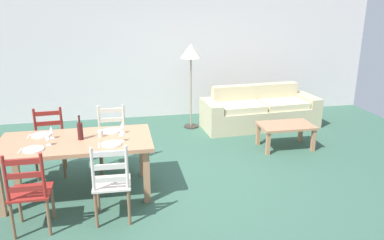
{
  "coord_description": "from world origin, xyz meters",
  "views": [
    {
      "loc": [
        -0.75,
        -4.78,
        2.45
      ],
      "look_at": [
        0.28,
        0.46,
        0.75
      ],
      "focal_mm": 35.81,
      "sensor_mm": 36.0,
      "label": 1
    }
  ],
  "objects": [
    {
      "name": "wine_glass_far_right",
      "position": [
        -0.73,
        0.08,
        0.86
      ],
      "size": [
        0.06,
        0.06,
        0.16
      ],
      "color": "white",
      "rests_on": "dining_table"
    },
    {
      "name": "dining_chair_far_right",
      "position": [
        -0.88,
        0.64,
        0.48
      ],
      "size": [
        0.42,
        0.4,
        0.96
      ],
      "color": "beige",
      "rests_on": "ground_plane"
    },
    {
      "name": "coffee_cup_primary",
      "position": [
        -1.01,
        -0.01,
        0.8
      ],
      "size": [
        0.07,
        0.07,
        0.09
      ],
      "primitive_type": "cylinder",
      "color": "beige",
      "rests_on": "dining_table"
    },
    {
      "name": "wall_far",
      "position": [
        0.0,
        3.3,
        1.35
      ],
      "size": [
        9.6,
        0.16,
        2.7
      ],
      "primitive_type": "cube",
      "color": "silver",
      "rests_on": "ground_plane"
    },
    {
      "name": "fork_near_left",
      "position": [
        -1.92,
        -0.33,
        0.75
      ],
      "size": [
        0.03,
        0.17,
        0.01
      ],
      "primitive_type": "cube",
      "rotation": [
        0.0,
        0.0,
        -0.06
      ],
      "color": "silver",
      "rests_on": "dining_table"
    },
    {
      "name": "dinner_plate_near_left",
      "position": [
        -1.77,
        -0.33,
        0.76
      ],
      "size": [
        0.24,
        0.24,
        0.02
      ],
      "primitive_type": "cylinder",
      "color": "white",
      "rests_on": "dining_table"
    },
    {
      "name": "dining_chair_near_right",
      "position": [
        -0.89,
        -0.81,
        0.48
      ],
      "size": [
        0.43,
        0.41,
        0.96
      ],
      "color": "beige",
      "rests_on": "ground_plane"
    },
    {
      "name": "ground_plane",
      "position": [
        0.0,
        0.0,
        -0.01
      ],
      "size": [
        9.6,
        9.6,
        0.02
      ],
      "primitive_type": "cube",
      "color": "#355A49"
    },
    {
      "name": "couch",
      "position": [
        1.97,
        2.15,
        0.29
      ],
      "size": [
        2.33,
        0.95,
        0.8
      ],
      "color": "#C0B48C",
      "rests_on": "ground_plane"
    },
    {
      "name": "dining_table",
      "position": [
        -1.32,
        -0.08,
        0.66
      ],
      "size": [
        1.9,
        0.96,
        0.75
      ],
      "color": "#AB7755",
      "rests_on": "ground_plane"
    },
    {
      "name": "dinner_plate_far_left",
      "position": [
        -1.77,
        0.17,
        0.76
      ],
      "size": [
        0.24,
        0.24,
        0.02
      ],
      "primitive_type": "cylinder",
      "color": "white",
      "rests_on": "dining_table"
    },
    {
      "name": "dinner_plate_near_right",
      "position": [
        -0.87,
        -0.33,
        0.76
      ],
      "size": [
        0.24,
        0.24,
        0.02
      ],
      "primitive_type": "cylinder",
      "color": "white",
      "rests_on": "dining_table"
    },
    {
      "name": "wine_glass_far_left",
      "position": [
        -1.62,
        0.05,
        0.86
      ],
      "size": [
        0.06,
        0.06,
        0.16
      ],
      "color": "white",
      "rests_on": "dining_table"
    },
    {
      "name": "standing_lamp",
      "position": [
        0.63,
        2.33,
        1.41
      ],
      "size": [
        0.4,
        0.4,
        1.64
      ],
      "color": "#332D28",
      "rests_on": "ground_plane"
    },
    {
      "name": "fork_near_right",
      "position": [
        -1.02,
        -0.33,
        0.75
      ],
      "size": [
        0.02,
        0.17,
        0.01
      ],
      "primitive_type": "cube",
      "rotation": [
        0.0,
        0.0,
        0.01
      ],
      "color": "silver",
      "rests_on": "dining_table"
    },
    {
      "name": "wine_bottle",
      "position": [
        -1.25,
        -0.06,
        0.87
      ],
      "size": [
        0.07,
        0.07,
        0.32
      ],
      "color": "#471919",
      "rests_on": "dining_table"
    },
    {
      "name": "dinner_plate_far_right",
      "position": [
        -0.87,
        0.17,
        0.76
      ],
      "size": [
        0.24,
        0.24,
        0.02
      ],
      "primitive_type": "cylinder",
      "color": "white",
      "rests_on": "dining_table"
    },
    {
      "name": "fork_far_right",
      "position": [
        -1.02,
        0.17,
        0.75
      ],
      "size": [
        0.03,
        0.17,
        0.01
      ],
      "primitive_type": "cube",
      "rotation": [
        0.0,
        0.0,
        0.06
      ],
      "color": "silver",
      "rests_on": "dining_table"
    },
    {
      "name": "wine_glass_near_left",
      "position": [
        -1.62,
        -0.2,
        0.86
      ],
      "size": [
        0.06,
        0.06,
        0.16
      ],
      "color": "white",
      "rests_on": "dining_table"
    },
    {
      "name": "dining_chair_far_left",
      "position": [
        -1.77,
        0.65,
        0.48
      ],
      "size": [
        0.45,
        0.43,
        0.96
      ],
      "color": "maroon",
      "rests_on": "ground_plane"
    },
    {
      "name": "fork_far_left",
      "position": [
        -1.92,
        0.17,
        0.75
      ],
      "size": [
        0.03,
        0.17,
        0.01
      ],
      "primitive_type": "cube",
      "rotation": [
        0.0,
        0.0,
        -0.06
      ],
      "color": "silver",
      "rests_on": "dining_table"
    },
    {
      "name": "coffee_table",
      "position": [
        1.99,
        0.93,
        0.36
      ],
      "size": [
        0.9,
        0.56,
        0.42
      ],
      "color": "#AB7755",
      "rests_on": "ground_plane"
    },
    {
      "name": "wine_glass_near_right",
      "position": [
        -0.74,
        -0.22,
        0.86
      ],
      "size": [
        0.06,
        0.06,
        0.16
      ],
      "color": "white",
      "rests_on": "dining_table"
    },
    {
      "name": "dining_chair_near_left",
      "position": [
        -1.75,
        -0.86,
        0.48
      ],
      "size": [
        0.42,
        0.4,
        0.96
      ],
      "color": "maroon",
      "rests_on": "ground_plane"
    }
  ]
}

